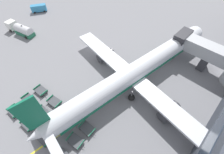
# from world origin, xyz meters

# --- Properties ---
(ground_plane) EXTENTS (500.00, 500.00, 0.00)m
(ground_plane) POSITION_xyz_m (0.00, 0.00, 0.00)
(ground_plane) COLOR gray
(jet_bridge) EXTENTS (17.09, 5.20, 6.32)m
(jet_bridge) POSITION_xyz_m (25.53, 13.55, 3.76)
(jet_bridge) COLOR #B2B5BA
(jet_bridge) RESTS_ON ground_plane
(airplane) EXTENTS (35.59, 43.79, 11.51)m
(airplane) POSITION_xyz_m (14.80, -1.03, 3.37)
(airplane) COLOR silver
(airplane) RESTS_ON ground_plane
(fuel_tanker_primary) EXTENTS (9.46, 4.73, 3.04)m
(fuel_tanker_primary) POSITION_xyz_m (-19.83, -9.63, 1.31)
(fuel_tanker_primary) COLOR white
(fuel_tanker_primary) RESTS_ON ground_plane
(service_van) EXTENTS (3.96, 5.18, 2.27)m
(service_van) POSITION_xyz_m (-28.45, 0.43, 1.23)
(service_van) COLOR teal
(service_van) RESTS_ON ground_plane
(baggage_dolly_row_near_col_a) EXTENTS (3.30, 2.00, 0.92)m
(baggage_dolly_row_near_col_a) POSITION_xyz_m (3.54, -21.94, 0.48)
(baggage_dolly_row_near_col_a) COLOR #424449
(baggage_dolly_row_near_col_a) RESTS_ON ground_plane
(baggage_dolly_row_near_col_b) EXTENTS (3.32, 2.06, 0.92)m
(baggage_dolly_row_near_col_b) POSITION_xyz_m (7.70, -21.30, 0.48)
(baggage_dolly_row_near_col_b) COLOR #424449
(baggage_dolly_row_near_col_b) RESTS_ON ground_plane
(baggage_dolly_row_near_col_c) EXTENTS (3.31, 2.03, 0.92)m
(baggage_dolly_row_near_col_c) POSITION_xyz_m (11.86, -20.61, 0.48)
(baggage_dolly_row_near_col_c) COLOR #424449
(baggage_dolly_row_near_col_c) RESTS_ON ground_plane
(baggage_dolly_row_mid_a_col_a) EXTENTS (3.30, 1.98, 0.92)m
(baggage_dolly_row_mid_a_col_a) POSITION_xyz_m (3.03, -19.01, 0.48)
(baggage_dolly_row_mid_a_col_a) COLOR #424449
(baggage_dolly_row_mid_a_col_a) RESTS_ON ground_plane
(baggage_dolly_row_mid_a_col_b) EXTENTS (3.31, 2.03, 0.92)m
(baggage_dolly_row_mid_a_col_b) POSITION_xyz_m (7.44, -18.45, 0.48)
(baggage_dolly_row_mid_a_col_b) COLOR #424449
(baggage_dolly_row_mid_a_col_b) RESTS_ON ground_plane
(baggage_dolly_row_mid_a_col_c) EXTENTS (3.30, 1.98, 0.92)m
(baggage_dolly_row_mid_a_col_c) POSITION_xyz_m (11.64, -17.90, 0.48)
(baggage_dolly_row_mid_a_col_c) COLOR #424449
(baggage_dolly_row_mid_a_col_c) RESTS_ON ground_plane
(baggage_dolly_row_mid_a_col_d) EXTENTS (3.34, 2.19, 0.92)m
(baggage_dolly_row_mid_a_col_d) POSITION_xyz_m (15.81, -17.29, 0.48)
(baggage_dolly_row_mid_a_col_d) COLOR #424449
(baggage_dolly_row_mid_a_col_d) RESTS_ON ground_plane
(baggage_dolly_row_mid_b_col_a) EXTENTS (3.31, 2.02, 0.92)m
(baggage_dolly_row_mid_b_col_a) POSITION_xyz_m (2.82, -16.28, 0.48)
(baggage_dolly_row_mid_b_col_a) COLOR #424449
(baggage_dolly_row_mid_b_col_a) RESTS_ON ground_plane
(baggage_dolly_row_mid_b_col_b) EXTENTS (3.34, 2.16, 0.92)m
(baggage_dolly_row_mid_b_col_b) POSITION_xyz_m (7.09, -15.75, 0.48)
(baggage_dolly_row_mid_b_col_b) COLOR #424449
(baggage_dolly_row_mid_b_col_b) RESTS_ON ground_plane
(baggage_dolly_row_mid_b_col_c) EXTENTS (3.30, 1.99, 0.92)m
(baggage_dolly_row_mid_b_col_c) POSITION_xyz_m (11.25, -15.01, 0.48)
(baggage_dolly_row_mid_b_col_c) COLOR #424449
(baggage_dolly_row_mid_b_col_c) RESTS_ON ground_plane
(baggage_dolly_row_mid_b_col_d) EXTENTS (3.31, 2.02, 0.92)m
(baggage_dolly_row_mid_b_col_d) POSITION_xyz_m (15.59, -14.70, 0.48)
(baggage_dolly_row_mid_b_col_d) COLOR #424449
(baggage_dolly_row_mid_b_col_d) RESTS_ON ground_plane
(stand_guidance_stripe) EXTENTS (5.06, 37.44, 0.01)m
(stand_guidance_stripe) POSITION_xyz_m (13.94, -10.42, 0.00)
(stand_guidance_stripe) COLOR yellow
(stand_guidance_stripe) RESTS_ON ground_plane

